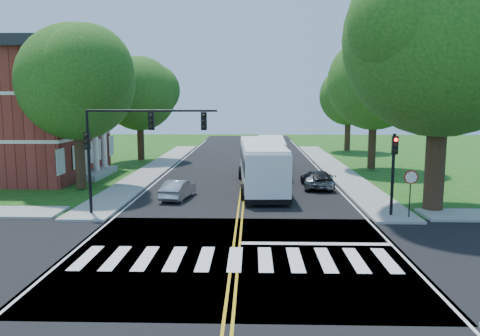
{
  "coord_description": "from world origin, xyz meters",
  "views": [
    {
      "loc": [
        0.67,
        -18.43,
        6.25
      ],
      "look_at": [
        -0.04,
        8.44,
        2.4
      ],
      "focal_mm": 35.0,
      "sensor_mm": 36.0,
      "label": 1
    }
  ],
  "objects_px": {
    "bus_lead": "(261,164)",
    "hatchback": "(178,189)",
    "signal_ne": "(394,163)",
    "dark_sedan": "(317,179)",
    "suv": "(319,180)",
    "bus_follow": "(271,154)",
    "signal_nw": "(131,136)"
  },
  "relations": [
    {
      "from": "hatchback",
      "to": "bus_follow",
      "type": "bearing_deg",
      "value": -107.78
    },
    {
      "from": "bus_follow",
      "to": "suv",
      "type": "distance_m",
      "value": 8.71
    },
    {
      "from": "signal_ne",
      "to": "dark_sedan",
      "type": "relative_size",
      "value": 1.01
    },
    {
      "from": "signal_ne",
      "to": "bus_follow",
      "type": "xyz_separation_m",
      "value": [
        -5.88,
        16.74,
        -1.43
      ]
    },
    {
      "from": "signal_ne",
      "to": "bus_follow",
      "type": "relative_size",
      "value": 0.39
    },
    {
      "from": "signal_nw",
      "to": "hatchback",
      "type": "relative_size",
      "value": 1.9
    },
    {
      "from": "bus_follow",
      "to": "bus_lead",
      "type": "bearing_deg",
      "value": 84.9
    },
    {
      "from": "signal_nw",
      "to": "suv",
      "type": "xyz_separation_m",
      "value": [
        11.4,
        8.71,
        -3.76
      ]
    },
    {
      "from": "dark_sedan",
      "to": "signal_ne",
      "type": "bearing_deg",
      "value": 101.6
    },
    {
      "from": "bus_lead",
      "to": "dark_sedan",
      "type": "height_order",
      "value": "bus_lead"
    },
    {
      "from": "bus_lead",
      "to": "hatchback",
      "type": "bearing_deg",
      "value": 32.73
    },
    {
      "from": "hatchback",
      "to": "dark_sedan",
      "type": "bearing_deg",
      "value": -146.04
    },
    {
      "from": "signal_ne",
      "to": "dark_sedan",
      "type": "bearing_deg",
      "value": 107.72
    },
    {
      "from": "bus_follow",
      "to": "dark_sedan",
      "type": "xyz_separation_m",
      "value": [
        3.08,
        -7.97,
        -0.89
      ]
    },
    {
      "from": "signal_ne",
      "to": "dark_sedan",
      "type": "distance_m",
      "value": 9.49
    },
    {
      "from": "bus_lead",
      "to": "suv",
      "type": "distance_m",
      "value": 4.38
    },
    {
      "from": "signal_nw",
      "to": "suv",
      "type": "bearing_deg",
      "value": 37.38
    },
    {
      "from": "dark_sedan",
      "to": "bus_lead",
      "type": "bearing_deg",
      "value": -0.88
    },
    {
      "from": "bus_follow",
      "to": "suv",
      "type": "xyz_separation_m",
      "value": [
        3.22,
        -8.04,
        -0.92
      ]
    },
    {
      "from": "signal_ne",
      "to": "hatchback",
      "type": "height_order",
      "value": "signal_ne"
    },
    {
      "from": "hatchback",
      "to": "bus_lead",
      "type": "bearing_deg",
      "value": -134.66
    },
    {
      "from": "suv",
      "to": "dark_sedan",
      "type": "bearing_deg",
      "value": -17.39
    },
    {
      "from": "bus_lead",
      "to": "dark_sedan",
      "type": "xyz_separation_m",
      "value": [
        4.07,
        0.37,
        -1.12
      ]
    },
    {
      "from": "suv",
      "to": "dark_sedan",
      "type": "relative_size",
      "value": 0.99
    },
    {
      "from": "suv",
      "to": "dark_sedan",
      "type": "height_order",
      "value": "dark_sedan"
    },
    {
      "from": "signal_nw",
      "to": "dark_sedan",
      "type": "relative_size",
      "value": 1.64
    },
    {
      "from": "signal_nw",
      "to": "bus_lead",
      "type": "xyz_separation_m",
      "value": [
        7.19,
        8.41,
        -2.61
      ]
    },
    {
      "from": "signal_nw",
      "to": "hatchback",
      "type": "bearing_deg",
      "value": 68.86
    },
    {
      "from": "signal_nw",
      "to": "signal_ne",
      "type": "distance_m",
      "value": 14.13
    },
    {
      "from": "bus_lead",
      "to": "dark_sedan",
      "type": "distance_m",
      "value": 4.23
    },
    {
      "from": "signal_nw",
      "to": "signal_ne",
      "type": "height_order",
      "value": "signal_nw"
    },
    {
      "from": "bus_lead",
      "to": "hatchback",
      "type": "xyz_separation_m",
      "value": [
        -5.43,
        -3.85,
        -1.13
      ]
    }
  ]
}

